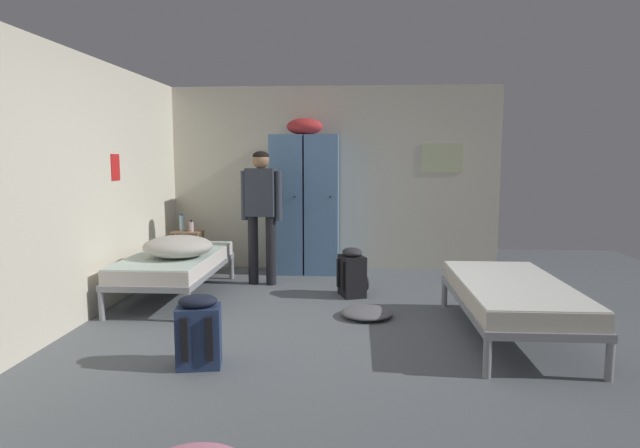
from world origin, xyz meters
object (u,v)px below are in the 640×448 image
object	(u,v)px
bedding_heap	(178,246)
backpack_navy	(199,332)
bed_left_rear	(175,263)
person_traveler	(261,205)
water_bottle	(182,223)
clothes_pile_grey	(367,312)
backpack_black	(353,273)
bed_right	(512,294)
lotion_bottle	(191,226)
locker_bank	(305,201)
shelf_unit	(188,248)

from	to	relation	value
bedding_heap	backpack_navy	size ratio (longest dim) A/B	1.34
bed_left_rear	person_traveler	world-z (taller)	person_traveler
water_bottle	clothes_pile_grey	xyz separation A→B (m)	(2.45, -1.92, -0.63)
backpack_black	backpack_navy	world-z (taller)	same
bed_right	backpack_black	size ratio (longest dim) A/B	3.45
water_bottle	lotion_bottle	world-z (taller)	water_bottle
bedding_heap	backpack_black	distance (m)	1.94
locker_bank	water_bottle	size ratio (longest dim) A/B	8.71
locker_bank	shelf_unit	xyz separation A→B (m)	(-1.58, -0.15, -0.62)
bed_right	water_bottle	size ratio (longest dim) A/B	8.00
bed_left_rear	backpack_black	size ratio (longest dim) A/B	3.45
bed_left_rear	person_traveler	size ratio (longest dim) A/B	1.17
water_bottle	lotion_bottle	bearing A→B (deg)	-21.80
person_traveler	water_bottle	bearing A→B (deg)	152.96
bed_left_rear	clothes_pile_grey	xyz separation A→B (m)	(2.12, -0.65, -0.34)
backpack_black	backpack_navy	bearing A→B (deg)	-118.00
shelf_unit	locker_bank	bearing A→B (deg)	5.58
shelf_unit	person_traveler	world-z (taller)	person_traveler
bed_left_rear	backpack_black	xyz separation A→B (m)	(1.98, 0.16, -0.12)
shelf_unit	backpack_navy	world-z (taller)	shelf_unit
water_bottle	clothes_pile_grey	distance (m)	3.18
shelf_unit	lotion_bottle	size ratio (longest dim) A/B	3.59
bed_right	backpack_black	distance (m)	1.90
clothes_pile_grey	bed_right	bearing A→B (deg)	-22.01
bed_left_rear	clothes_pile_grey	distance (m)	2.24
bed_left_rear	locker_bank	bearing A→B (deg)	46.64
water_bottle	backpack_black	bearing A→B (deg)	-25.76
bed_left_rear	bed_right	size ratio (longest dim) A/B	1.00
locker_bank	backpack_black	world-z (taller)	locker_bank
bed_right	lotion_bottle	size ratio (longest dim) A/B	11.96
locker_bank	bed_left_rear	world-z (taller)	locker_bank
bed_right	clothes_pile_grey	distance (m)	1.38
lotion_bottle	backpack_black	world-z (taller)	lotion_bottle
locker_bank	clothes_pile_grey	bearing A→B (deg)	-68.88
backpack_navy	locker_bank	bearing A→B (deg)	81.87
locker_bank	person_traveler	size ratio (longest dim) A/B	1.27
backpack_black	clothes_pile_grey	size ratio (longest dim) A/B	1.09
water_bottle	backpack_navy	size ratio (longest dim) A/B	0.43
person_traveler	clothes_pile_grey	xyz separation A→B (m)	(1.26, -1.31, -0.94)
backpack_black	backpack_navy	size ratio (longest dim) A/B	1.00
bed_right	backpack_navy	size ratio (longest dim) A/B	3.45
locker_bank	person_traveler	world-z (taller)	locker_bank
backpack_black	water_bottle	bearing A→B (deg)	154.24
clothes_pile_grey	backpack_navy	bearing A→B (deg)	-133.83
person_traveler	water_bottle	xyz separation A→B (m)	(-1.19, 0.61, -0.30)
bed_right	water_bottle	world-z (taller)	water_bottle
bed_right	bedding_heap	xyz separation A→B (m)	(-3.25, 0.94, 0.23)
person_traveler	clothes_pile_grey	world-z (taller)	person_traveler
shelf_unit	bed_left_rear	xyz separation A→B (m)	(0.25, -1.25, 0.04)
person_traveler	water_bottle	size ratio (longest dim) A/B	6.86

